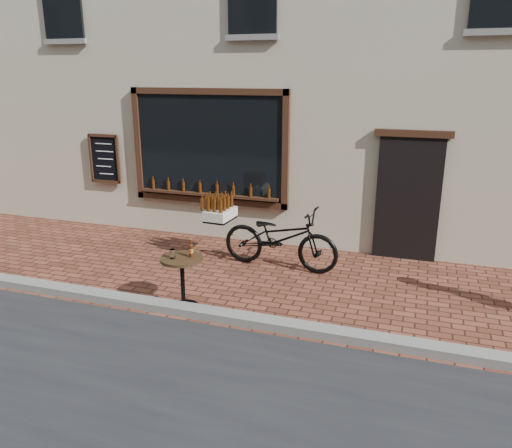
% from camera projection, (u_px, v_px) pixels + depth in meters
% --- Properties ---
extents(ground, '(90.00, 90.00, 0.00)m').
position_uv_depth(ground, '(240.00, 330.00, 6.57)').
color(ground, '#51271A').
rests_on(ground, ground).
extents(kerb, '(90.00, 0.25, 0.12)m').
position_uv_depth(kerb, '(245.00, 319.00, 6.73)').
color(kerb, slate).
rests_on(kerb, ground).
extents(cargo_bicycle, '(2.47, 0.87, 1.16)m').
position_uv_depth(cargo_bicycle, '(278.00, 237.00, 8.55)').
color(cargo_bicycle, black).
rests_on(cargo_bicycle, ground).
extents(bistro_table, '(0.61, 0.61, 1.04)m').
position_uv_depth(bistro_table, '(182.00, 272.00, 7.02)').
color(bistro_table, black).
rests_on(bistro_table, ground).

